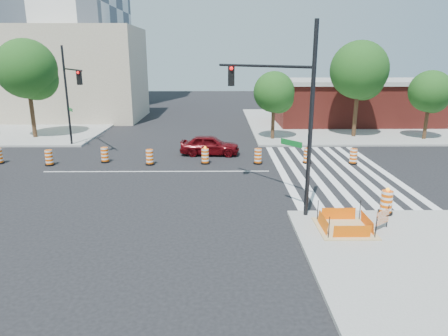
# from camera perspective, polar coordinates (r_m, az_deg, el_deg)

# --- Properties ---
(ground) EXTENTS (120.00, 120.00, 0.00)m
(ground) POSITION_cam_1_polar(r_m,az_deg,el_deg) (25.15, -9.61, -0.49)
(ground) COLOR black
(ground) RESTS_ON ground
(sidewalk_ne) EXTENTS (22.00, 22.00, 0.15)m
(sidewalk_ne) POSITION_cam_1_polar(r_m,az_deg,el_deg) (44.68, 17.84, 6.11)
(sidewalk_ne) COLOR gray
(sidewalk_ne) RESTS_ON ground
(sidewalk_nw) EXTENTS (22.00, 22.00, 0.15)m
(sidewalk_nw) POSITION_cam_1_polar(r_m,az_deg,el_deg) (47.76, -28.09, 5.60)
(sidewalk_nw) COLOR gray
(sidewalk_nw) RESTS_ON ground
(crosswalk_east) EXTENTS (6.75, 13.50, 0.01)m
(crosswalk_east) POSITION_cam_1_polar(r_m,az_deg,el_deg) (25.81, 15.16, -0.40)
(crosswalk_east) COLOR silver
(crosswalk_east) RESTS_ON ground
(lane_centerline) EXTENTS (14.00, 0.12, 0.01)m
(lane_centerline) POSITION_cam_1_polar(r_m,az_deg,el_deg) (25.15, -9.61, -0.48)
(lane_centerline) COLOR silver
(lane_centerline) RESTS_ON ground
(excavation_pit) EXTENTS (2.20, 2.20, 0.90)m
(excavation_pit) POSITION_cam_1_polar(r_m,az_deg,el_deg) (17.06, 16.84, -8.10)
(excavation_pit) COLOR tan
(excavation_pit) RESTS_ON ground
(brick_storefront) EXTENTS (16.50, 8.50, 4.60)m
(brick_storefront) POSITION_cam_1_polar(r_m,az_deg,el_deg) (44.40, 18.08, 8.96)
(brick_storefront) COLOR maroon
(brick_storefront) RESTS_ON ground
(beige_midrise) EXTENTS (14.00, 10.00, 10.00)m
(beige_midrise) POSITION_cam_1_polar(r_m,az_deg,el_deg) (48.60, -20.25, 12.47)
(beige_midrise) COLOR tan
(beige_midrise) RESTS_ON ground
(red_coupe) EXTENTS (4.36, 1.99, 1.45)m
(red_coupe) POSITION_cam_1_polar(r_m,az_deg,el_deg) (28.90, -2.04, 3.30)
(red_coupe) COLOR #4F060B
(red_coupe) RESTS_ON ground
(signal_pole_se) EXTENTS (3.91, 4.96, 8.17)m
(signal_pole_se) POSITION_cam_1_polar(r_m,az_deg,el_deg) (18.06, 8.22, 9.48)
(signal_pole_se) COLOR black
(signal_pole_se) RESTS_ON ground
(signal_pole_nw) EXTENTS (3.09, 4.96, 7.56)m
(signal_pole_nw) POSITION_cam_1_polar(r_m,az_deg,el_deg) (32.08, -21.11, 10.60)
(signal_pole_nw) COLOR black
(signal_pole_nw) RESTS_ON ground
(pit_drum) EXTENTS (0.62, 0.62, 1.23)m
(pit_drum) POSITION_cam_1_polar(r_m,az_deg,el_deg) (19.07, 22.17, -4.66)
(pit_drum) COLOR black
(pit_drum) RESTS_ON ground
(barricade) EXTENTS (0.69, 0.51, 0.97)m
(barricade) POSITION_cam_1_polar(r_m,az_deg,el_deg) (17.32, 21.72, -6.55)
(barricade) COLOR #EA5304
(barricade) RESTS_ON ground
(tree_north_b) EXTENTS (4.92, 4.92, 8.37)m
(tree_north_b) POSITION_cam_1_polar(r_m,az_deg,el_deg) (37.96, -26.22, 12.16)
(tree_north_b) COLOR #382314
(tree_north_b) RESTS_ON ground
(tree_north_c) EXTENTS (3.41, 3.39, 5.76)m
(tree_north_c) POSITION_cam_1_polar(r_m,az_deg,el_deg) (33.90, 7.20, 10.39)
(tree_north_c) COLOR #382314
(tree_north_c) RESTS_ON ground
(tree_north_d) EXTENTS (4.85, 4.85, 8.24)m
(tree_north_d) POSITION_cam_1_polar(r_m,az_deg,el_deg) (36.45, 18.77, 12.70)
(tree_north_d) COLOR #382314
(tree_north_d) RESTS_ON ground
(tree_north_e) EXTENTS (3.44, 3.44, 5.84)m
(tree_north_e) POSITION_cam_1_polar(r_m,az_deg,el_deg) (37.66, 27.38, 9.39)
(tree_north_e) COLOR #382314
(tree_north_e) RESTS_ON ground
(median_drum_1) EXTENTS (0.60, 0.60, 1.02)m
(median_drum_1) POSITION_cam_1_polar(r_m,az_deg,el_deg) (28.49, -23.71, 1.29)
(median_drum_1) COLOR black
(median_drum_1) RESTS_ON ground
(median_drum_2) EXTENTS (0.60, 0.60, 1.02)m
(median_drum_2) POSITION_cam_1_polar(r_m,az_deg,el_deg) (28.02, -16.66, 1.74)
(median_drum_2) COLOR black
(median_drum_2) RESTS_ON ground
(median_drum_3) EXTENTS (0.60, 0.60, 1.02)m
(median_drum_3) POSITION_cam_1_polar(r_m,az_deg,el_deg) (26.69, -10.56, 1.46)
(median_drum_3) COLOR black
(median_drum_3) RESTS_ON ground
(median_drum_4) EXTENTS (0.60, 0.60, 1.18)m
(median_drum_4) POSITION_cam_1_polar(r_m,az_deg,el_deg) (26.52, -2.71, 1.64)
(median_drum_4) COLOR black
(median_drum_4) RESTS_ON ground
(median_drum_5) EXTENTS (0.60, 0.60, 1.02)m
(median_drum_5) POSITION_cam_1_polar(r_m,az_deg,el_deg) (26.58, 4.87, 1.61)
(median_drum_5) COLOR black
(median_drum_5) RESTS_ON ground
(median_drum_6) EXTENTS (0.60, 0.60, 1.02)m
(median_drum_6) POSITION_cam_1_polar(r_m,az_deg,el_deg) (27.18, 11.81, 1.65)
(median_drum_6) COLOR black
(median_drum_6) RESTS_ON ground
(median_drum_7) EXTENTS (0.60, 0.60, 1.02)m
(median_drum_7) POSITION_cam_1_polar(r_m,az_deg,el_deg) (27.79, 17.99, 1.52)
(median_drum_7) COLOR black
(median_drum_7) RESTS_ON ground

